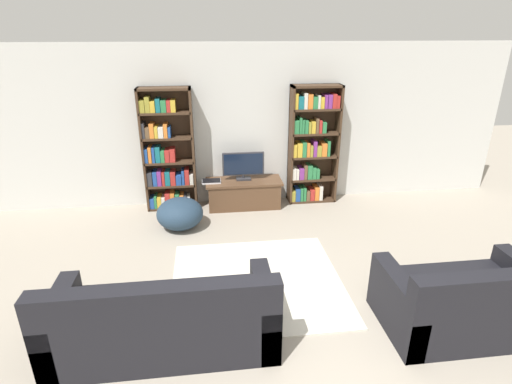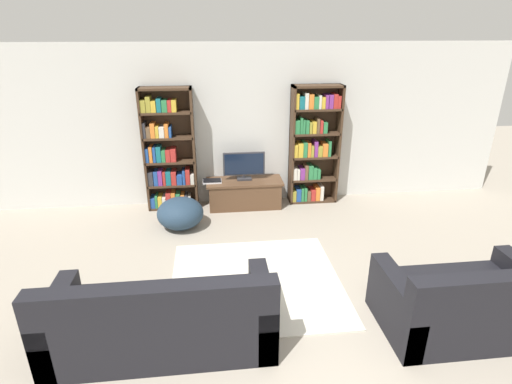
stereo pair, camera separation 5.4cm
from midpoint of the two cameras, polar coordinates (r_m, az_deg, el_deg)
name	(u,v)px [view 1 (the left image)]	position (r m, az deg, el deg)	size (l,w,h in m)	color
wall_back	(247,126)	(6.64, -1.52, 9.43)	(8.80, 0.06, 2.60)	silver
bookshelf_left	(167,154)	(6.57, -12.86, 5.29)	(0.81, 0.30, 1.97)	#422D1E
bookshelf_right	(311,145)	(6.73, 7.68, 6.68)	(0.81, 0.30, 1.97)	#422D1E
tv_stand	(244,193)	(6.66, -1.97, -0.18)	(1.25, 0.50, 0.46)	brown
television	(243,165)	(6.55, -2.07, 3.82)	(0.68, 0.16, 0.46)	#2D2D33
laptop	(211,181)	(6.55, -6.62, 1.54)	(0.30, 0.22, 0.03)	silver
area_rug	(257,282)	(4.83, -0.19, -12.70)	(1.98, 1.89, 0.02)	beige
couch_left_sectional	(165,321)	(3.96, -13.29, -17.48)	(2.06, 0.90, 0.86)	black
couch_right_sofa	(465,303)	(4.53, 27.34, -13.90)	(1.55, 0.92, 0.83)	black
beanbag_ottoman	(180,214)	(6.05, -11.06, -3.04)	(0.69, 0.69, 0.46)	#23384C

